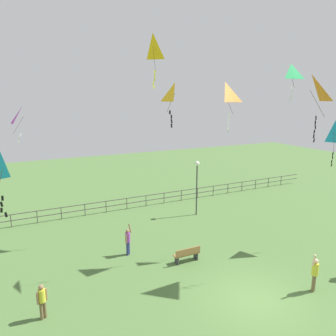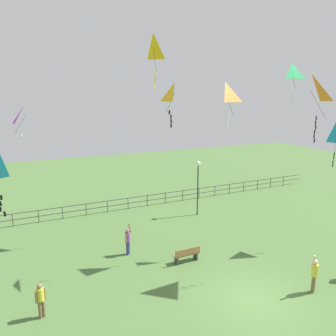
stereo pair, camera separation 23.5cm
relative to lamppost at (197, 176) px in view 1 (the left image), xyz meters
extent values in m
plane|color=#4C7038|center=(-3.28, -10.42, -3.09)|extent=(80.00, 80.00, 0.00)
cylinder|color=#38383D|center=(0.00, 0.00, -1.14)|extent=(0.10, 0.10, 3.89)
sphere|color=white|center=(0.00, 0.00, 0.95)|extent=(0.36, 0.36, 0.36)
cube|color=olive|center=(-4.30, -6.04, -2.64)|extent=(1.50, 0.40, 0.06)
cube|color=olive|center=(-4.30, -6.22, -2.42)|extent=(1.50, 0.06, 0.36)
cube|color=#333338|center=(-4.90, -6.04, -2.86)|extent=(0.08, 0.36, 0.45)
cube|color=#333338|center=(-3.70, -6.04, -2.86)|extent=(0.08, 0.36, 0.45)
cylinder|color=brown|center=(-11.89, -7.56, -2.70)|extent=(0.13, 0.13, 0.77)
cylinder|color=brown|center=(-11.76, -7.50, -2.70)|extent=(0.13, 0.13, 0.77)
cylinder|color=gold|center=(-11.83, -7.53, -2.05)|extent=(0.28, 0.28, 0.54)
sphere|color=#8C6647|center=(-11.83, -7.53, -1.67)|extent=(0.21, 0.21, 0.21)
cylinder|color=#8C6647|center=(-12.00, -7.61, -2.08)|extent=(0.08, 0.08, 0.51)
cylinder|color=#8C6647|center=(-11.65, -7.45, -2.08)|extent=(0.08, 0.08, 0.51)
cylinder|color=navy|center=(-6.85, -3.80, -2.70)|extent=(0.13, 0.13, 0.78)
cylinder|color=navy|center=(-6.97, -3.91, -2.70)|extent=(0.13, 0.13, 0.78)
cylinder|color=purple|center=(-6.91, -3.86, -2.03)|extent=(0.29, 0.29, 0.55)
sphere|color=#8C6647|center=(-6.91, -3.86, -1.65)|extent=(0.21, 0.21, 0.21)
cylinder|color=#8C6647|center=(-6.74, -3.76, -1.54)|extent=(0.20, 0.20, 0.53)
cylinder|color=#8C6647|center=(-7.05, -3.99, -2.06)|extent=(0.09, 0.09, 0.52)
cylinder|color=brown|center=(-0.45, -11.10, -2.68)|extent=(0.14, 0.14, 0.82)
cylinder|color=brown|center=(-0.31, -11.03, -2.68)|extent=(0.14, 0.14, 0.82)
cylinder|color=gold|center=(-0.38, -11.07, -1.98)|extent=(0.30, 0.30, 0.58)
sphere|color=beige|center=(-0.38, -11.07, -1.58)|extent=(0.22, 0.22, 0.22)
cylinder|color=beige|center=(-0.58, -11.11, -1.46)|extent=(0.15, 0.19, 0.56)
cylinder|color=beige|center=(-0.20, -10.98, -2.01)|extent=(0.09, 0.09, 0.55)
pyramid|color=#1EB759|center=(2.08, -6.38, 7.13)|extent=(1.00, 0.60, 0.84)
cylinder|color=#4C381E|center=(2.05, -6.59, 6.71)|extent=(0.09, 0.43, 0.84)
cube|color=white|center=(1.97, -6.63, 6.29)|extent=(0.11, 0.02, 0.21)
cube|color=white|center=(2.08, -6.57, 6.07)|extent=(0.12, 0.04, 0.21)
cube|color=white|center=(2.08, -6.57, 5.85)|extent=(0.09, 0.04, 0.20)
cube|color=white|center=(1.96, -6.63, 5.63)|extent=(0.09, 0.04, 0.20)
pyramid|color=#B22DB2|center=(-11.47, 2.89, 4.59)|extent=(0.83, 1.00, 1.17)
cylinder|color=#4C381E|center=(-11.84, 2.87, 4.01)|extent=(0.76, 0.07, 1.17)
cube|color=white|center=(-11.75, 2.91, 3.39)|extent=(0.11, 0.04, 0.21)
cube|color=white|center=(-11.87, 2.85, 3.17)|extent=(0.09, 0.05, 0.20)
cube|color=white|center=(-11.90, 2.83, 2.95)|extent=(0.09, 0.01, 0.20)
pyramid|color=yellow|center=(-4.43, -2.01, 8.67)|extent=(0.97, 0.94, 1.43)
cylinder|color=#4C381E|center=(-4.25, -1.81, 7.96)|extent=(0.37, 0.43, 1.43)
cube|color=yellow|center=(-4.23, -1.80, 7.28)|extent=(0.09, 0.03, 0.20)
cube|color=yellow|center=(-4.23, -1.80, 7.06)|extent=(0.09, 0.02, 0.20)
cube|color=yellow|center=(-4.23, -1.80, 6.84)|extent=(0.10, 0.04, 0.21)
cube|color=yellow|center=(-4.35, -1.86, 6.62)|extent=(0.10, 0.02, 0.21)
cube|color=yellow|center=(-4.31, -1.84, 6.40)|extent=(0.10, 0.05, 0.20)
pyramid|color=orange|center=(0.58, -9.06, 6.08)|extent=(1.22, 1.32, 1.27)
cylinder|color=#4C381E|center=(0.94, -9.26, 5.45)|extent=(0.73, 0.41, 1.27)
cube|color=black|center=(0.95, -9.25, 4.78)|extent=(0.10, 0.05, 0.20)
cube|color=black|center=(0.92, -9.27, 4.56)|extent=(0.10, 0.02, 0.21)
cube|color=black|center=(1.00, -9.22, 4.34)|extent=(0.08, 0.05, 0.20)
cube|color=black|center=(0.90, -9.27, 4.12)|extent=(0.09, 0.05, 0.20)
cube|color=black|center=(0.88, -9.29, 3.90)|extent=(0.11, 0.04, 0.21)
cube|color=black|center=(1.00, -9.23, 3.68)|extent=(0.10, 0.03, 0.20)
pyramid|color=yellow|center=(-4.93, -5.80, 5.95)|extent=(0.51, 0.97, 0.93)
cylinder|color=#4C381E|center=(-5.16, -5.81, 5.49)|extent=(0.47, 0.03, 0.93)
cube|color=black|center=(-5.23, -5.84, 5.03)|extent=(0.08, 0.03, 0.20)
cube|color=black|center=(-5.12, -5.79, 4.81)|extent=(0.10, 0.05, 0.20)
cube|color=black|center=(-5.10, -5.78, 4.59)|extent=(0.10, 0.05, 0.21)
cube|color=black|center=(-5.11, -5.78, 4.37)|extent=(0.08, 0.03, 0.20)
pyramid|color=orange|center=(-1.81, -5.59, 5.94)|extent=(1.11, 0.85, 1.07)
cylinder|color=#4C381E|center=(-1.74, -5.91, 5.41)|extent=(0.15, 0.66, 1.07)
cube|color=white|center=(-1.68, -5.88, 4.85)|extent=(0.12, 0.01, 0.21)
cube|color=white|center=(-1.72, -5.90, 4.63)|extent=(0.12, 0.01, 0.21)
cube|color=white|center=(-1.75, -5.92, 4.41)|extent=(0.09, 0.02, 0.20)
cube|color=white|center=(-1.73, -5.91, 4.19)|extent=(0.08, 0.02, 0.20)
cube|color=white|center=(-1.75, -5.92, 3.97)|extent=(0.11, 0.04, 0.21)
pyramid|color=#198CD1|center=(-12.73, -7.52, 3.22)|extent=(1.06, 0.96, 1.13)
cube|color=black|center=(-12.83, -7.23, 2.09)|extent=(0.09, 0.04, 0.20)
cube|color=black|center=(-12.88, -7.26, 1.87)|extent=(0.11, 0.02, 0.21)
cube|color=black|center=(-12.91, -7.27, 1.65)|extent=(0.10, 0.05, 0.20)
cube|color=black|center=(-12.78, -7.20, 1.43)|extent=(0.11, 0.01, 0.21)
pyramid|color=#198CD1|center=(4.27, -7.89, 3.81)|extent=(0.68, 0.88, 1.32)
cylinder|color=#4C381E|center=(4.44, -7.81, 3.15)|extent=(0.36, 0.17, 1.32)
cube|color=black|center=(4.47, -7.79, 2.53)|extent=(0.09, 0.03, 0.20)
cube|color=black|center=(4.50, -7.78, 2.31)|extent=(0.10, 0.04, 0.20)
cube|color=black|center=(4.38, -7.84, 2.09)|extent=(0.09, 0.05, 0.20)
cube|color=black|center=(4.44, -7.81, 1.87)|extent=(0.09, 0.03, 0.20)
cylinder|color=#4C4742|center=(-12.87, 3.58, -2.61)|extent=(0.06, 0.06, 0.95)
cylinder|color=#4C4742|center=(-11.17, 3.58, -2.61)|extent=(0.06, 0.06, 0.95)
cylinder|color=#4C4742|center=(-9.51, 3.58, -2.61)|extent=(0.06, 0.06, 0.95)
cylinder|color=#4C4742|center=(-7.77, 3.58, -2.61)|extent=(0.06, 0.06, 0.95)
cylinder|color=#4C4742|center=(-6.11, 3.58, -2.61)|extent=(0.06, 0.06, 0.95)
cylinder|color=#4C4742|center=(-4.40, 3.58, -2.61)|extent=(0.06, 0.06, 0.95)
cylinder|color=#4C4742|center=(-2.71, 3.58, -2.61)|extent=(0.06, 0.06, 0.95)
cylinder|color=#4C4742|center=(-1.05, 3.58, -2.61)|extent=(0.06, 0.06, 0.95)
cylinder|color=#4C4742|center=(0.64, 3.58, -2.61)|extent=(0.06, 0.06, 0.95)
cylinder|color=#4C4742|center=(2.30, 3.58, -2.61)|extent=(0.06, 0.06, 0.95)
cylinder|color=#4C4742|center=(4.01, 3.58, -2.61)|extent=(0.06, 0.06, 0.95)
cylinder|color=#4C4742|center=(5.67, 3.58, -2.61)|extent=(0.06, 0.06, 0.95)
cylinder|color=#4C4742|center=(7.35, 3.58, -2.61)|extent=(0.06, 0.06, 0.95)
cylinder|color=#4C4742|center=(9.05, 3.58, -2.61)|extent=(0.06, 0.06, 0.95)
cylinder|color=#4C4742|center=(10.73, 3.58, -2.61)|extent=(0.06, 0.06, 0.95)
cylinder|color=#4C4742|center=(12.47, 3.58, -2.61)|extent=(0.06, 0.06, 0.95)
cube|color=#4C4742|center=(-3.28, 3.58, -2.18)|extent=(36.00, 0.05, 0.05)
cube|color=#4C4742|center=(-3.28, 3.58, -2.61)|extent=(36.00, 0.05, 0.05)
camera|label=1|loc=(-12.36, -20.01, 5.64)|focal=34.12mm
camera|label=2|loc=(-12.14, -20.11, 5.64)|focal=34.12mm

